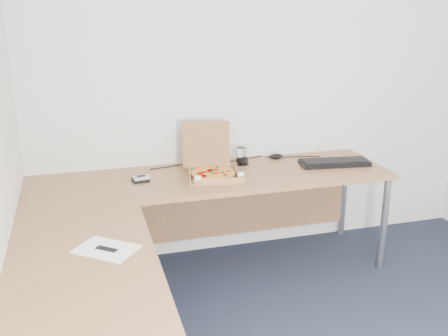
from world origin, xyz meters
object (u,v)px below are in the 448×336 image
object	(u,v)px
wallet	(141,180)
desk	(178,207)
drinking_glass	(241,156)
keyboard	(334,163)
pizza_box	(212,171)

from	to	relation	value
wallet	desk	bearing A→B (deg)	-73.77
desk	drinking_glass	world-z (taller)	drinking_glass
wallet	keyboard	bearing A→B (deg)	-5.23
drinking_glass	pizza_box	bearing A→B (deg)	-144.66
desk	pizza_box	size ratio (longest dim) A/B	6.36
pizza_box	drinking_glass	size ratio (longest dim) A/B	2.99
desk	wallet	distance (m)	0.48
pizza_box	wallet	xyz separation A→B (m)	(-0.49, 0.03, -0.03)
desk	keyboard	distance (m)	1.32
desk	wallet	size ratio (longest dim) A/B	23.24
drinking_glass	keyboard	xyz separation A→B (m)	(0.66, -0.19, -0.05)
pizza_box	drinking_glass	xyz separation A→B (m)	(0.27, 0.19, 0.02)
desk	keyboard	xyz separation A→B (m)	(1.25, 0.42, 0.05)
desk	pizza_box	bearing A→B (deg)	52.25
pizza_box	drinking_glass	bearing A→B (deg)	46.95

